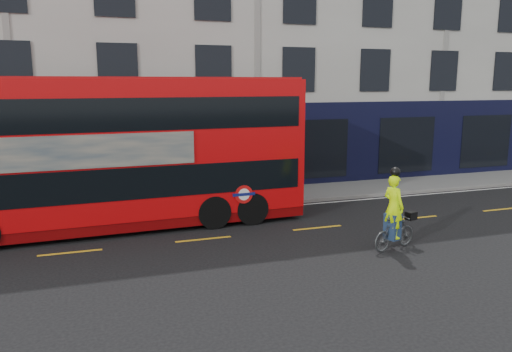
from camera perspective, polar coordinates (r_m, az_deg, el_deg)
name	(u,v)px	position (r m, az deg, el deg)	size (l,w,h in m)	color
ground	(338,241)	(16.10, 9.34, -7.32)	(120.00, 120.00, 0.00)	black
pavement	(268,195)	(21.82, 1.38, -2.23)	(60.00, 3.00, 0.12)	slate
kerb	(280,203)	(20.46, 2.81, -3.11)	(60.00, 0.12, 0.13)	slate
building_terrace	(227,33)	(27.54, -3.29, 15.99)	(50.00, 10.07, 15.00)	beige
road_edge_line	(283,206)	(20.20, 3.12, -3.47)	(58.00, 0.10, 0.01)	silver
lane_dashes	(317,228)	(17.38, 7.03, -5.89)	(58.00, 0.12, 0.01)	gold
bus	(119,152)	(17.48, -15.39, 2.67)	(12.74, 3.28, 5.10)	red
cyclist	(394,221)	(15.40, 15.52, -5.02)	(1.75, 0.92, 2.51)	#424547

